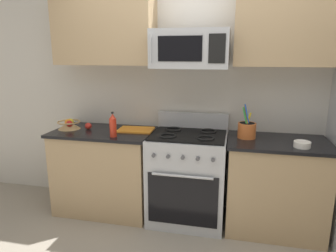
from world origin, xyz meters
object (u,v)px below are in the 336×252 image
object	(u,v)px
cutting_board	(136,130)
bottle_hot_sauce	(113,125)
range_oven	(188,176)
fruit_basket	(69,124)
apple_loose	(88,126)
prep_bowl	(302,144)
utensil_crock	(247,130)
microwave	(190,49)

from	to	relation	value
cutting_board	bottle_hot_sauce	world-z (taller)	bottle_hot_sauce
range_oven	bottle_hot_sauce	xyz separation A→B (m)	(-0.72, -0.20, 0.55)
range_oven	fruit_basket	distance (m)	1.40
fruit_basket	apple_loose	size ratio (longest dim) A/B	3.38
fruit_basket	bottle_hot_sauce	size ratio (longest dim) A/B	0.98
range_oven	cutting_board	world-z (taller)	range_oven
cutting_board	prep_bowl	xyz separation A→B (m)	(1.61, -0.25, 0.02)
range_oven	prep_bowl	bearing A→B (deg)	-9.17
apple_loose	bottle_hot_sauce	distance (m)	0.45
range_oven	fruit_basket	size ratio (longest dim) A/B	4.47
prep_bowl	fruit_basket	bearing A→B (deg)	176.11
cutting_board	fruit_basket	bearing A→B (deg)	-172.95
apple_loose	prep_bowl	bearing A→B (deg)	-5.00
utensil_crock	fruit_basket	size ratio (longest dim) A/B	1.38
cutting_board	apple_loose	bearing A→B (deg)	-173.03
utensil_crock	prep_bowl	world-z (taller)	utensil_crock
prep_bowl	cutting_board	bearing A→B (deg)	171.19
microwave	fruit_basket	xyz separation A→B (m)	(-1.31, -0.03, -0.79)
utensil_crock	apple_loose	world-z (taller)	utensil_crock
utensil_crock	cutting_board	world-z (taller)	utensil_crock
range_oven	fruit_basket	world-z (taller)	range_oven
fruit_basket	prep_bowl	xyz separation A→B (m)	(2.35, -0.16, -0.02)
apple_loose	prep_bowl	distance (m)	2.14
apple_loose	utensil_crock	bearing A→B (deg)	0.83
utensil_crock	fruit_basket	bearing A→B (deg)	-178.44
microwave	utensil_crock	xyz separation A→B (m)	(0.56, 0.02, -0.76)
range_oven	cutting_board	bearing A→B (deg)	171.84
prep_bowl	apple_loose	bearing A→B (deg)	175.00
range_oven	utensil_crock	size ratio (longest dim) A/B	3.24
utensil_crock	prep_bowl	distance (m)	0.52
range_oven	apple_loose	size ratio (longest dim) A/B	15.11
range_oven	cutting_board	xyz separation A→B (m)	(-0.58, 0.08, 0.44)
microwave	fruit_basket	size ratio (longest dim) A/B	2.98
utensil_crock	cutting_board	bearing A→B (deg)	178.03
utensil_crock	range_oven	bearing A→B (deg)	-175.51
range_oven	microwave	size ratio (longest dim) A/B	1.50
bottle_hot_sauce	prep_bowl	bearing A→B (deg)	1.16
cutting_board	bottle_hot_sauce	distance (m)	0.33
range_oven	apple_loose	xyz separation A→B (m)	(-1.10, 0.02, 0.47)
fruit_basket	bottle_hot_sauce	distance (m)	0.63
bottle_hot_sauce	prep_bowl	size ratio (longest dim) A/B	1.71
microwave	prep_bowl	xyz separation A→B (m)	(1.03, -0.19, -0.81)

